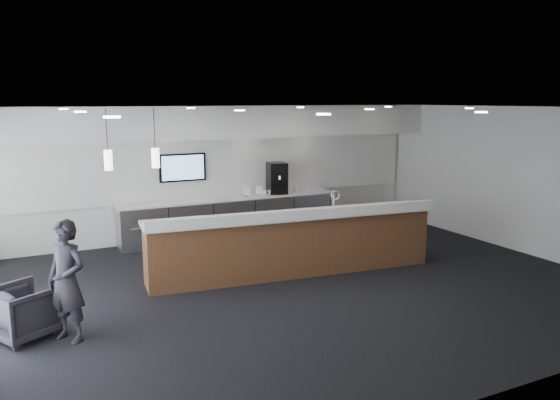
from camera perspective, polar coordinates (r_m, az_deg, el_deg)
name	(u,v)px	position (r m, az deg, el deg)	size (l,w,h in m)	color
ground	(307,285)	(9.49, 2.81, -8.82)	(10.00, 10.00, 0.00)	black
ceiling	(308,108)	(8.96, 2.99, 9.60)	(10.00, 8.00, 0.02)	black
back_wall	(224,171)	(12.71, -5.91, 3.02)	(10.00, 0.02, 3.00)	silver
right_wall	(519,180)	(12.31, 23.70, 1.95)	(0.02, 8.00, 3.00)	silver
soffit_bulkhead	(230,122)	(12.19, -5.26, 8.14)	(10.00, 0.90, 0.70)	white
alcove_panel	(224,167)	(12.67, -5.87, 3.45)	(9.80, 0.06, 1.40)	white
back_credenza	(230,217)	(12.55, -5.25, -1.80)	(5.06, 0.66, 0.95)	gray
wall_tv	(183,167)	(12.29, -10.15, 3.36)	(1.05, 0.08, 0.62)	black
pendant_left	(151,156)	(8.89, -13.35, 4.48)	(0.12, 0.12, 0.30)	beige
pendant_right	(105,158)	(8.76, -17.82, 4.18)	(0.12, 0.12, 0.30)	beige
ceiling_can_lights	(308,110)	(8.96, 2.98, 9.40)	(7.00, 5.00, 0.02)	white
service_counter	(293,243)	(9.93, 1.35, -4.47)	(5.39, 1.41, 1.49)	brown
coffee_machine	(277,178)	(12.86, -0.33, 2.32)	(0.49, 0.58, 0.73)	black
info_sign_left	(247,191)	(12.51, -3.50, 0.91)	(0.17, 0.02, 0.23)	white
info_sign_right	(259,190)	(12.63, -2.19, 1.01)	(0.17, 0.02, 0.22)	white
armchair	(23,311)	(8.15, -25.23, -10.49)	(0.76, 0.78, 0.71)	black
lounge_guest	(67,281)	(7.67, -21.38, -7.92)	(0.59, 0.39, 1.62)	black
cup_0	(297,190)	(13.04, 1.77, 1.05)	(0.11, 0.11, 0.10)	white
cup_1	(292,190)	(12.98, 1.22, 1.00)	(0.11, 0.11, 0.10)	white
cup_2	(286,191)	(12.92, 0.67, 0.96)	(0.11, 0.11, 0.10)	white
cup_3	(281,191)	(12.85, 0.11, 0.91)	(0.11, 0.11, 0.10)	white
cup_4	(276,192)	(12.79, -0.45, 0.87)	(0.11, 0.11, 0.10)	white
cup_5	(270,192)	(12.73, -1.02, 0.82)	(0.11, 0.11, 0.10)	white
cup_6	(265,193)	(12.68, -1.59, 0.77)	(0.11, 0.11, 0.10)	white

